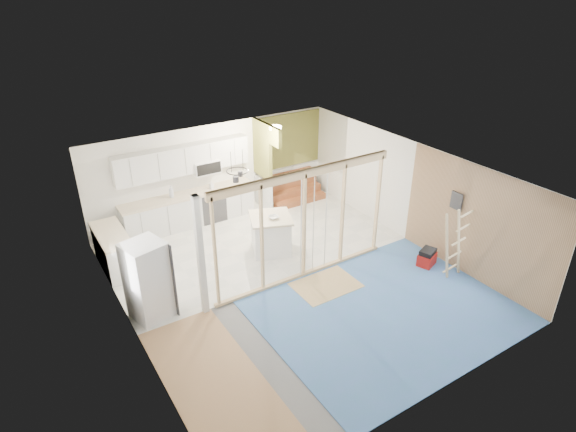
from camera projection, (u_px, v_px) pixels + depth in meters
room at (292, 229)px, 10.22m from camera, size 7.01×8.01×2.61m
floor_overlays at (293, 277)px, 10.89m from camera, size 7.00×8.00×0.03m
stud_frame at (283, 220)px, 9.98m from camera, size 4.66×0.14×2.60m
base_cabinets at (169, 221)px, 12.36m from camera, size 4.45×2.24×0.93m
upper_cabinets at (186, 160)px, 12.46m from camera, size 3.60×0.41×0.85m
green_partition at (283, 172)px, 14.11m from camera, size 2.25×1.51×2.60m
pot_rack at (237, 173)px, 11.18m from camera, size 0.52×0.52×0.72m
sheathing_panel at (478, 225)px, 10.38m from camera, size 0.02×4.00×2.60m
electrical_panel at (457, 201)px, 10.65m from camera, size 0.04×0.30×0.40m
ceiling_light at (275, 128)px, 12.59m from camera, size 0.32×0.32×0.08m
fridge at (148, 281)px, 9.32m from camera, size 0.88×0.85×1.66m
island at (271, 234)px, 11.71m from camera, size 1.26×1.26×0.95m
bowl at (274, 217)px, 11.41m from camera, size 0.24×0.24×0.06m
soap_bottle_a at (171, 191)px, 12.48m from camera, size 0.13×0.13×0.32m
soap_bottle_b at (212, 185)px, 12.99m from camera, size 0.12×0.12×0.21m
toolbox at (427, 258)px, 11.26m from camera, size 0.53×0.46×0.42m
ladder at (454, 244)px, 10.51m from camera, size 0.92×0.06×1.70m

